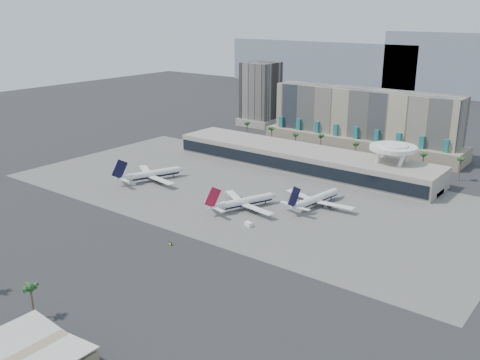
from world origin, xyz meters
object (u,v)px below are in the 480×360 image
Objects in this scene: airliner_left at (152,174)px; service_vehicle_a at (132,182)px; airliner_centre at (244,202)px; airliner_right at (316,199)px; taxiway_sign at (170,244)px; service_vehicle_b at (249,224)px.

service_vehicle_a is (-3.75, -11.56, -2.77)m from airliner_left.
airliner_right reaches higher than airliner_centre.
airliner_centre is 8.74× the size of service_vehicle_a.
airliner_centre is at bearing 104.76° from taxiway_sign.
airliner_right is 11.23× the size of service_vehicle_b.
service_vehicle_b is 1.54× the size of taxiway_sign.
airliner_right is at bearing 90.30° from service_vehicle_b.
airliner_centre is at bearing 147.43° from service_vehicle_b.
airliner_centre is 0.94× the size of airliner_right.
service_vehicle_a is 88.30m from service_vehicle_b.
service_vehicle_b is at bearing 6.38° from service_vehicle_a.
taxiway_sign is at bearing -19.14° from service_vehicle_a.
airliner_right is 9.27× the size of service_vehicle_a.
airliner_right is 81.56m from taxiway_sign.
service_vehicle_b is (84.08, -20.58, -2.91)m from airliner_left.
airliner_centre is 52.71m from taxiway_sign.
service_vehicle_b is 38.65m from taxiway_sign.
airliner_left is 86.61m from service_vehicle_b.
airliner_centre reaches higher than service_vehicle_b.
airliner_right reaches higher than service_vehicle_a.
airliner_left is 90.15m from taxiway_sign.
airliner_right is 17.33× the size of taxiway_sign.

